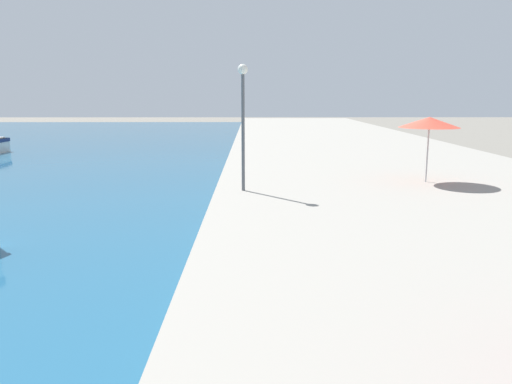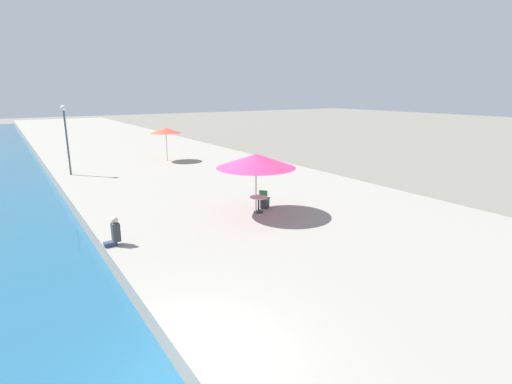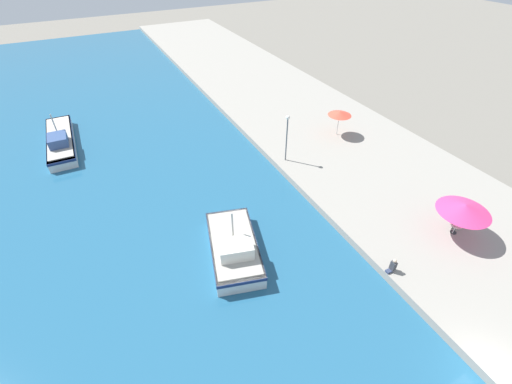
{
  "view_description": "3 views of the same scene",
  "coord_description": "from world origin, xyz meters",
  "views": [
    {
      "loc": [
        1.4,
        3.63,
        4.1
      ],
      "look_at": [
        1.5,
        17.38,
        1.44
      ],
      "focal_mm": 35.0,
      "sensor_mm": 36.0,
      "label": 1
    },
    {
      "loc": [
        -2.63,
        -6.84,
        6.1
      ],
      "look_at": [
        6.83,
        7.9,
        1.64
      ],
      "focal_mm": 28.0,
      "sensor_mm": 36.0,
      "label": 2
    },
    {
      "loc": [
        -13.81,
        -1.34,
        18.37
      ],
      "look_at": [
        -4.0,
        18.0,
        1.24
      ],
      "focal_mm": 24.0,
      "sensor_mm": 36.0,
      "label": 3
    }
  ],
  "objects": [
    {
      "name": "cafe_umbrella_white",
      "position": [
        8.48,
        23.65,
        3.05
      ],
      "size": [
        2.4,
        2.4,
        2.63
      ],
      "color": "#B7B7B7",
      "rests_on": "quay_promenade"
    },
    {
      "name": "person_at_quay",
      "position": [
        0.41,
        7.38,
        1.11
      ],
      "size": [
        0.57,
        0.36,
        1.06
      ],
      "color": "#333D5B",
      "rests_on": "quay_promenade"
    },
    {
      "name": "cafe_umbrella_pink",
      "position": [
        6.83,
        7.9,
        3.07
      ],
      "size": [
        3.56,
        3.56,
        2.75
      ],
      "color": "#B7B7B7",
      "rests_on": "quay_promenade"
    },
    {
      "name": "cafe_chair_left",
      "position": [
        7.61,
        8.34,
        0.96
      ],
      "size": [
        0.58,
        0.57,
        0.91
      ],
      "rotation": [
        0.0,
        0.0,
        -0.99
      ],
      "color": "#2D2D33",
      "rests_on": "quay_promenade"
    },
    {
      "name": "cafe_table",
      "position": [
        7.0,
        7.94,
        1.17
      ],
      "size": [
        0.8,
        0.8,
        0.74
      ],
      "color": "#333338",
      "rests_on": "quay_promenade"
    },
    {
      "name": "lamppost",
      "position": [
        1.06,
        21.82,
        3.73
      ],
      "size": [
        0.36,
        0.36,
        4.56
      ],
      "color": "#565B60",
      "rests_on": "quay_promenade"
    },
    {
      "name": "quay_promenade",
      "position": [
        8.0,
        37.0,
        0.32
      ],
      "size": [
        16.0,
        90.0,
        0.64
      ],
      "color": "gray",
      "rests_on": "ground_plane"
    }
  ]
}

